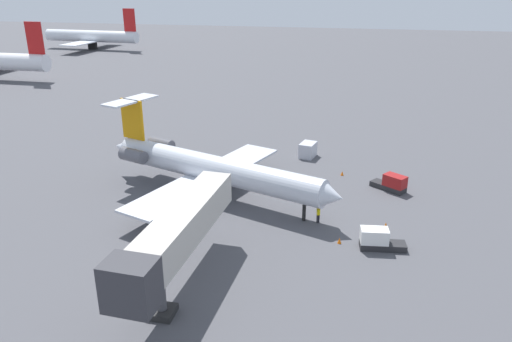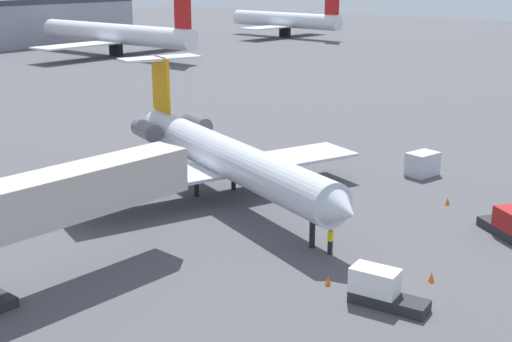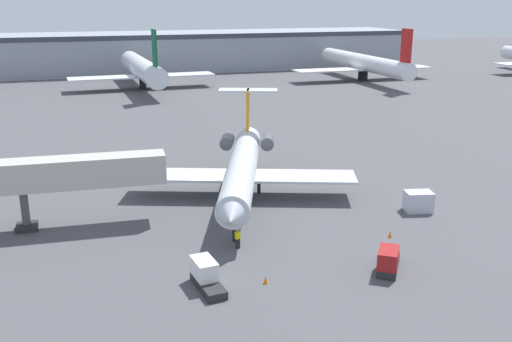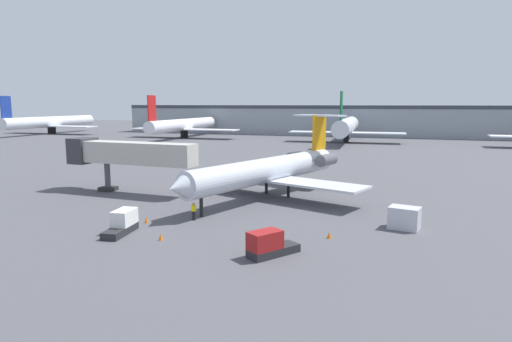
% 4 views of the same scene
% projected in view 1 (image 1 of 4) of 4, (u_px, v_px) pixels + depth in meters
% --- Properties ---
extents(ground_plane, '(400.00, 400.00, 0.10)m').
position_uv_depth(ground_plane, '(189.00, 210.00, 51.01)').
color(ground_plane, '#4C4C51').
extents(regional_jet, '(22.97, 28.58, 9.35)m').
position_uv_depth(regional_jet, '(209.00, 167.00, 53.16)').
color(regional_jet, silver).
rests_on(regional_jet, ground_plane).
extents(jet_bridge, '(17.24, 3.76, 6.53)m').
position_uv_depth(jet_bridge, '(173.00, 237.00, 35.71)').
color(jet_bridge, '#B7B2A8').
rests_on(jet_bridge, ground_plane).
extents(ground_crew_marshaller, '(0.46, 0.37, 1.69)m').
position_uv_depth(ground_crew_marshaller, '(318.00, 214.00, 48.06)').
color(ground_crew_marshaller, black).
rests_on(ground_crew_marshaller, ground_plane).
extents(baggage_tug_lead, '(1.89, 4.14, 1.90)m').
position_uv_depth(baggage_tug_lead, '(378.00, 240.00, 43.43)').
color(baggage_tug_lead, '#262628').
rests_on(baggage_tug_lead, ground_plane).
extents(baggage_tug_trailing, '(3.42, 4.09, 1.90)m').
position_uv_depth(baggage_tug_trailing, '(392.00, 183.00, 55.31)').
color(baggage_tug_trailing, '#262628').
rests_on(baggage_tug_trailing, ground_plane).
extents(cargo_container_uld, '(2.86, 2.29, 1.94)m').
position_uv_depth(cargo_container_uld, '(308.00, 150.00, 65.67)').
color(cargo_container_uld, silver).
rests_on(cargo_container_uld, ground_plane).
extents(traffic_cone_near, '(0.36, 0.36, 0.55)m').
position_uv_depth(traffic_cone_near, '(339.00, 241.00, 44.47)').
color(traffic_cone_near, orange).
rests_on(traffic_cone_near, ground_plane).
extents(traffic_cone_mid, '(0.36, 0.36, 0.55)m').
position_uv_depth(traffic_cone_mid, '(342.00, 173.00, 59.74)').
color(traffic_cone_mid, orange).
rests_on(traffic_cone_mid, ground_plane).
extents(traffic_cone_far, '(0.36, 0.36, 0.55)m').
position_uv_depth(traffic_cone_far, '(386.00, 225.00, 47.24)').
color(traffic_cone_far, orange).
rests_on(traffic_cone_far, ground_plane).
extents(parked_airliner_east_end, '(27.75, 32.85, 13.14)m').
position_uv_depth(parked_airliner_east_end, '(92.00, 36.00, 162.46)').
color(parked_airliner_east_end, silver).
rests_on(parked_airliner_east_end, ground_plane).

